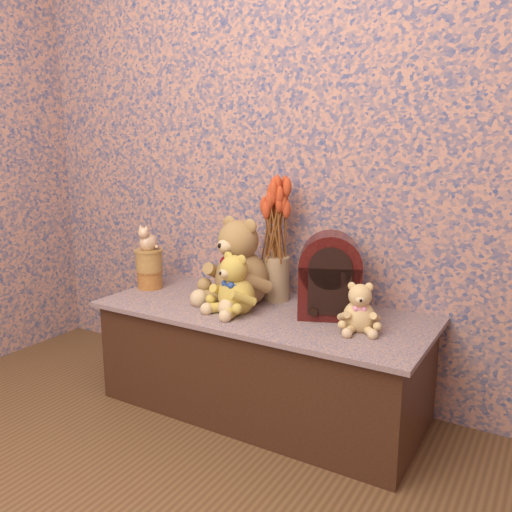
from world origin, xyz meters
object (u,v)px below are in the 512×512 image
at_px(teddy_large, 241,257).
at_px(teddy_small, 360,305).
at_px(cat_figurine, 148,237).
at_px(ceramic_vase, 276,278).
at_px(biscuit_tin_lower, 150,279).
at_px(cathedral_radio, 330,275).
at_px(teddy_medium, 236,281).

distance_m(teddy_large, teddy_small, 0.58).
xyz_separation_m(teddy_small, cat_figurine, (-1.07, 0.04, 0.15)).
bearing_deg(ceramic_vase, teddy_small, -22.22).
xyz_separation_m(teddy_small, biscuit_tin_lower, (-1.07, 0.04, -0.06)).
height_order(cathedral_radio, ceramic_vase, cathedral_radio).
bearing_deg(teddy_large, biscuit_tin_lower, -162.03).
distance_m(teddy_medium, cathedral_radio, 0.38).
height_order(teddy_small, ceramic_vase, teddy_small).
relative_size(cathedral_radio, biscuit_tin_lower, 2.85).
height_order(teddy_small, cathedral_radio, cathedral_radio).
bearing_deg(teddy_large, teddy_small, 6.75).
distance_m(cathedral_radio, biscuit_tin_lower, 0.92).
relative_size(cathedral_radio, ceramic_vase, 1.74).
bearing_deg(cathedral_radio, teddy_medium, -179.21).
height_order(teddy_medium, cathedral_radio, cathedral_radio).
distance_m(teddy_medium, ceramic_vase, 0.25).
relative_size(teddy_medium, teddy_small, 1.34).
distance_m(teddy_large, cathedral_radio, 0.41).
xyz_separation_m(teddy_large, teddy_medium, (0.05, -0.13, -0.07)).
height_order(teddy_large, teddy_medium, teddy_large).
bearing_deg(teddy_small, biscuit_tin_lower, 154.77).
xyz_separation_m(cathedral_radio, cat_figurine, (-0.91, -0.06, 0.08)).
xyz_separation_m(cathedral_radio, biscuit_tin_lower, (-0.91, -0.06, -0.13)).
relative_size(ceramic_vase, cat_figurine, 1.54).
bearing_deg(teddy_large, teddy_medium, -52.34).
bearing_deg(teddy_medium, biscuit_tin_lower, -172.45).
xyz_separation_m(teddy_medium, teddy_small, (0.51, 0.05, -0.03)).
distance_m(ceramic_vase, biscuit_tin_lower, 0.63).
bearing_deg(cathedral_radio, teddy_large, 160.91).
bearing_deg(ceramic_vase, cathedral_radio, -16.15).
xyz_separation_m(teddy_medium, cat_figurine, (-0.56, 0.09, 0.12)).
relative_size(teddy_medium, biscuit_tin_lower, 2.25).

